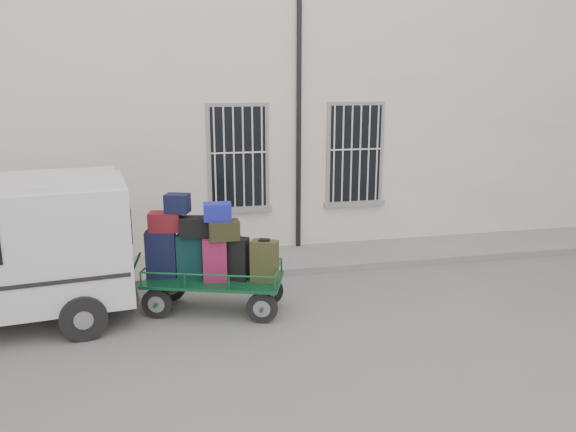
# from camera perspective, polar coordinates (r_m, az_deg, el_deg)

# --- Properties ---
(ground) EXTENTS (80.00, 80.00, 0.00)m
(ground) POSITION_cam_1_polar(r_m,az_deg,el_deg) (10.23, -0.24, -8.82)
(ground) COLOR slate
(ground) RESTS_ON ground
(building) EXTENTS (24.00, 5.15, 6.00)m
(building) POSITION_cam_1_polar(r_m,az_deg,el_deg) (14.89, -4.92, 10.14)
(building) COLOR beige
(building) RESTS_ON ground
(sidewalk) EXTENTS (24.00, 1.70, 0.15)m
(sidewalk) POSITION_cam_1_polar(r_m,az_deg,el_deg) (12.23, -2.49, -4.62)
(sidewalk) COLOR gray
(sidewalk) RESTS_ON ground
(luggage_cart) EXTENTS (2.75, 1.74, 2.06)m
(luggage_cart) POSITION_cam_1_polar(r_m,az_deg,el_deg) (9.66, -8.27, -4.03)
(luggage_cart) COLOR black
(luggage_cart) RESTS_ON ground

